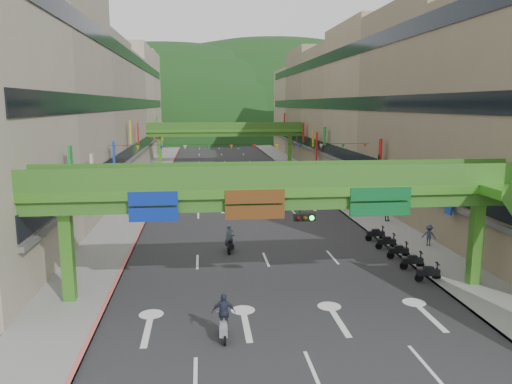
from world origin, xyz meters
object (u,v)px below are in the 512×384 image
(car_yellow, at_px, (234,171))
(pedestrian_red, at_px, (347,203))
(scooter_rider_near, at_px, (230,240))
(scooter_rider_mid, at_px, (270,188))
(overpass_near, at_px, (301,201))
(car_silver, at_px, (221,190))

(car_yellow, bearing_deg, pedestrian_red, -67.47)
(scooter_rider_near, relative_size, scooter_rider_mid, 1.03)
(overpass_near, xyz_separation_m, pedestrian_red, (8.87, 21.06, -4.42))
(scooter_rider_mid, bearing_deg, car_silver, 179.50)
(scooter_rider_mid, bearing_deg, pedestrian_red, -53.47)
(car_yellow, xyz_separation_m, pedestrian_red, (9.29, -25.53, 0.16))
(car_silver, bearing_deg, scooter_rider_near, -94.43)
(car_silver, bearing_deg, overpass_near, -88.03)
(overpass_near, xyz_separation_m, car_yellow, (-0.42, 46.59, -4.57))
(scooter_rider_mid, distance_m, car_silver, 5.55)
(overpass_near, distance_m, car_silver, 30.10)
(overpass_near, height_order, car_silver, overpass_near)
(car_silver, height_order, pedestrian_red, pedestrian_red)
(overpass_near, relative_size, car_yellow, 7.55)
(scooter_rider_mid, xyz_separation_m, pedestrian_red, (6.30, -8.51, -0.17))
(pedestrian_red, bearing_deg, car_yellow, 84.24)
(overpass_near, bearing_deg, scooter_rider_near, 110.59)
(scooter_rider_near, height_order, scooter_rider_mid, scooter_rider_near)
(pedestrian_red, bearing_deg, car_silver, 118.40)
(overpass_near, distance_m, scooter_rider_near, 10.13)
(overpass_near, relative_size, scooter_rider_mid, 14.83)
(scooter_rider_near, xyz_separation_m, car_yellow, (2.80, 38.01, -0.26))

